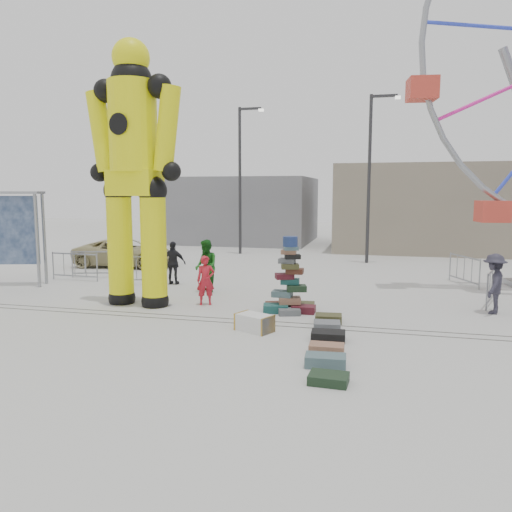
% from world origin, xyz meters
% --- Properties ---
extents(ground, '(90.00, 90.00, 0.00)m').
position_xyz_m(ground, '(0.00, 0.00, 0.00)').
color(ground, '#9E9E99').
rests_on(ground, ground).
extents(track_line_near, '(40.00, 0.04, 0.01)m').
position_xyz_m(track_line_near, '(0.00, 0.60, 0.00)').
color(track_line_near, '#47443F').
rests_on(track_line_near, ground).
extents(track_line_far, '(40.00, 0.04, 0.01)m').
position_xyz_m(track_line_far, '(0.00, 1.00, 0.00)').
color(track_line_far, '#47443F').
rests_on(track_line_far, ground).
extents(building_right, '(12.00, 8.00, 5.00)m').
position_xyz_m(building_right, '(7.00, 20.00, 2.50)').
color(building_right, gray).
rests_on(building_right, ground).
extents(building_left, '(10.00, 8.00, 4.40)m').
position_xyz_m(building_left, '(-6.00, 22.00, 2.20)').
color(building_left, gray).
rests_on(building_left, ground).
extents(lamp_post_right, '(1.41, 0.25, 8.00)m').
position_xyz_m(lamp_post_right, '(3.09, 13.00, 4.48)').
color(lamp_post_right, '#2D2D30').
rests_on(lamp_post_right, ground).
extents(lamp_post_left, '(1.41, 0.25, 8.00)m').
position_xyz_m(lamp_post_left, '(-3.91, 15.00, 4.48)').
color(lamp_post_left, '#2D2D30').
rests_on(lamp_post_left, ground).
extents(suitcase_tower, '(1.56, 1.38, 2.19)m').
position_xyz_m(suitcase_tower, '(1.07, 2.28, 0.61)').
color(suitcase_tower, '#1B534F').
rests_on(suitcase_tower, ground).
extents(crash_test_dummy, '(3.24, 1.42, 8.13)m').
position_xyz_m(crash_test_dummy, '(-3.61, 2.00, 4.28)').
color(crash_test_dummy, black).
rests_on(crash_test_dummy, ground).
extents(steamer_trunk, '(1.04, 0.86, 0.42)m').
position_xyz_m(steamer_trunk, '(0.59, 0.00, 0.21)').
color(steamer_trunk, silver).
rests_on(steamer_trunk, ground).
extents(row_case_0, '(0.74, 0.55, 0.21)m').
position_xyz_m(row_case_0, '(2.31, 1.30, 0.11)').
color(row_case_0, '#434221').
rests_on(row_case_0, ground).
extents(row_case_1, '(0.72, 0.61, 0.21)m').
position_xyz_m(row_case_1, '(2.34, 0.54, 0.11)').
color(row_case_1, slate).
rests_on(row_case_1, ground).
extents(row_case_2, '(0.82, 0.56, 0.22)m').
position_xyz_m(row_case_2, '(2.46, -0.35, 0.11)').
color(row_case_2, black).
rests_on(row_case_2, ground).
extents(row_case_3, '(0.75, 0.45, 0.22)m').
position_xyz_m(row_case_3, '(2.53, -1.34, 0.11)').
color(row_case_3, '#99684E').
rests_on(row_case_3, ground).
extents(row_case_4, '(0.84, 0.52, 0.24)m').
position_xyz_m(row_case_4, '(2.59, -2.13, 0.12)').
color(row_case_4, slate).
rests_on(row_case_4, ground).
extents(row_case_5, '(0.74, 0.56, 0.18)m').
position_xyz_m(row_case_5, '(2.74, -3.01, 0.09)').
color(row_case_5, '#1B321D').
rests_on(row_case_5, ground).
extents(barricade_dummy_a, '(2.00, 0.18, 1.10)m').
position_xyz_m(barricade_dummy_a, '(-8.00, 5.27, 0.55)').
color(barricade_dummy_a, gray).
rests_on(barricade_dummy_a, ground).
extents(barricade_dummy_b, '(1.95, 0.66, 1.10)m').
position_xyz_m(barricade_dummy_b, '(-7.51, 6.09, 0.55)').
color(barricade_dummy_b, gray).
rests_on(barricade_dummy_b, ground).
extents(barricade_dummy_c, '(1.91, 0.80, 1.10)m').
position_xyz_m(barricade_dummy_c, '(-5.24, 5.05, 0.55)').
color(barricade_dummy_c, gray).
rests_on(barricade_dummy_c, ground).
extents(barricade_wheel_front, '(0.73, 1.93, 1.10)m').
position_xyz_m(barricade_wheel_front, '(6.98, 4.66, 0.55)').
color(barricade_wheel_front, gray).
rests_on(barricade_wheel_front, ground).
extents(barricade_wheel_back, '(0.85, 1.89, 1.10)m').
position_xyz_m(barricade_wheel_back, '(6.68, 7.99, 0.55)').
color(barricade_wheel_back, gray).
rests_on(barricade_wheel_back, ground).
extents(pedestrian_red, '(0.65, 0.56, 1.52)m').
position_xyz_m(pedestrian_red, '(-1.58, 2.49, 0.76)').
color(pedestrian_red, '#B11926').
rests_on(pedestrian_red, ground).
extents(pedestrian_green, '(1.09, 1.13, 1.83)m').
position_xyz_m(pedestrian_green, '(-2.21, 4.31, 0.92)').
color(pedestrian_green, '#175C19').
rests_on(pedestrian_green, ground).
extents(pedestrian_black, '(0.96, 0.43, 1.62)m').
position_xyz_m(pedestrian_black, '(-3.90, 5.42, 0.81)').
color(pedestrian_black, black).
rests_on(pedestrian_black, ground).
extents(pedestrian_grey, '(0.96, 1.26, 1.73)m').
position_xyz_m(pedestrian_grey, '(6.77, 3.42, 0.86)').
color(pedestrian_grey, '#272532').
rests_on(pedestrian_grey, ground).
extents(parked_suv, '(4.81, 2.53, 1.29)m').
position_xyz_m(parked_suv, '(-7.91, 9.11, 0.64)').
color(parked_suv, tan).
rests_on(parked_suv, ground).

